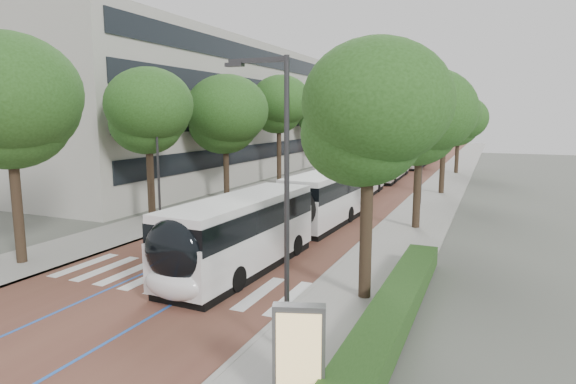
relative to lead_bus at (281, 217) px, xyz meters
The scene contains 22 objects.
ground 7.52m from the lead_bus, 107.02° to the right, with size 160.00×160.00×0.00m, color #51544C.
road 33.09m from the lead_bus, 93.73° to the left, with size 11.00×140.00×0.02m, color brown.
sidewalk_left 34.40m from the lead_bus, 106.31° to the left, with size 4.00×140.00×0.12m, color gray.
sidewalk_right 33.45m from the lead_bus, 80.78° to the left, with size 4.00×140.00×0.12m, color gray.
kerb_left 33.92m from the lead_bus, 103.22° to the left, with size 0.20×140.00×0.14m, color gray.
kerb_right 33.20m from the lead_bus, 84.03° to the left, with size 0.20×140.00×0.14m, color gray.
zebra_crossing 6.53m from the lead_bus, 107.94° to the right, with size 10.55×3.60×0.01m.
lane_line_left 33.23m from the lead_bus, 96.48° to the left, with size 0.12×126.00×0.01m, color blue.
lane_line_right 33.03m from the lead_bus, 90.95° to the left, with size 0.12×126.00×0.01m, color blue.
office_building 30.60m from the lead_bus, 135.86° to the left, with size 18.11×40.00×14.00m.
hedge 9.94m from the lead_bus, 45.28° to the right, with size 1.20×14.00×0.80m, color #1E4116.
streetlight_near 11.43m from the lead_bus, 65.95° to the right, with size 1.82×0.20×8.00m.
streetlight_far 15.96m from the lead_bus, 73.39° to the left, with size 1.82×0.20×8.00m.
lamp_post_left 8.67m from the lead_bus, behind, with size 0.14×0.14×8.00m, color #302F32.
trees_left 21.53m from the lead_bus, 117.51° to the left, with size 6.32×60.97×9.86m.
trees_right 18.11m from the lead_bus, 71.55° to the left, with size 5.84×47.46×8.72m.
lead_bus is the anchor object (origin of this frame).
bus_queued_0 15.68m from the lead_bus, 92.50° to the left, with size 2.88×12.47×3.20m.
bus_queued_1 28.95m from the lead_bus, 91.26° to the left, with size 2.85×12.46×3.20m.
bus_queued_2 42.54m from the lead_bus, 90.14° to the left, with size 2.60×12.41×3.20m.
bus_queued_3 55.11m from the lead_bus, 90.45° to the left, with size 2.85×12.46×3.20m.
ad_panel 13.55m from the lead_bus, 64.22° to the right, with size 1.20×0.67×2.42m.
Camera 1 is at (11.76, -14.40, 6.60)m, focal length 30.00 mm.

